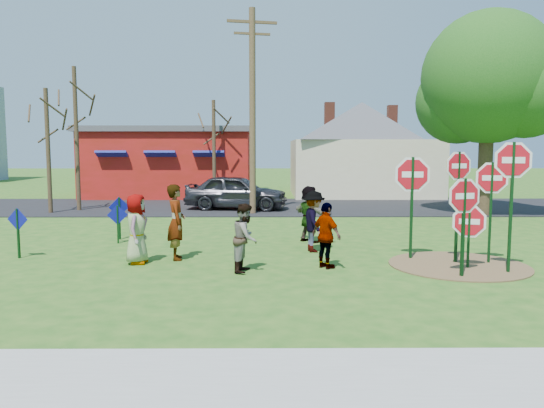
# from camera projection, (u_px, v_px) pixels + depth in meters

# --- Properties ---
(ground) EXTENTS (120.00, 120.00, 0.00)m
(ground) POSITION_uv_depth(u_px,v_px,m) (266.00, 257.00, 13.31)
(ground) COLOR #235518
(ground) RESTS_ON ground
(sidewalk) EXTENTS (22.00, 1.80, 0.08)m
(sidewalk) POSITION_uv_depth(u_px,v_px,m) (263.00, 381.00, 6.15)
(sidewalk) COLOR #9E9E99
(sidewalk) RESTS_ON ground
(road) EXTENTS (120.00, 7.50, 0.04)m
(road) POSITION_uv_depth(u_px,v_px,m) (267.00, 207.00, 24.75)
(road) COLOR black
(road) RESTS_ON ground
(dirt_patch) EXTENTS (3.20, 3.20, 0.03)m
(dirt_patch) POSITION_uv_depth(u_px,v_px,m) (458.00, 265.00, 12.35)
(dirt_patch) COLOR brown
(dirt_patch) RESTS_ON ground
(red_building) EXTENTS (9.40, 7.69, 3.90)m
(red_building) POSITION_uv_depth(u_px,v_px,m) (173.00, 161.00, 30.97)
(red_building) COLOR maroon
(red_building) RESTS_ON ground
(cream_house) EXTENTS (9.40, 9.40, 6.50)m
(cream_house) POSITION_uv_depth(u_px,v_px,m) (361.00, 145.00, 30.95)
(cream_house) COLOR beige
(cream_house) RESTS_ON ground
(stop_sign_a) EXTENTS (0.98, 0.27, 2.24)m
(stop_sign_a) POSITION_uv_depth(u_px,v_px,m) (464.00, 205.00, 11.10)
(stop_sign_a) COLOR #0E3414
(stop_sign_a) RESTS_ON ground
(stop_sign_b) EXTENTS (0.89, 0.29, 2.78)m
(stop_sign_b) POSITION_uv_depth(u_px,v_px,m) (458.00, 178.00, 12.44)
(stop_sign_b) COLOR #0E3414
(stop_sign_b) RESTS_ON ground
(stop_sign_c) EXTENTS (1.06, 0.19, 3.01)m
(stop_sign_c) POSITION_uv_depth(u_px,v_px,m) (512.00, 176.00, 11.41)
(stop_sign_c) COLOR #0E3414
(stop_sign_c) RESTS_ON ground
(stop_sign_d) EXTENTS (0.99, 0.24, 2.54)m
(stop_sign_d) POSITION_uv_depth(u_px,v_px,m) (492.00, 187.00, 12.41)
(stop_sign_d) COLOR #0E3414
(stop_sign_d) RESTS_ON ground
(stop_sign_e) EXTENTS (0.99, 0.27, 1.59)m
(stop_sign_e) POSITION_uv_depth(u_px,v_px,m) (469.00, 225.00, 12.00)
(stop_sign_e) COLOR #0E3414
(stop_sign_e) RESTS_ON ground
(stop_sign_g) EXTENTS (1.17, 0.11, 2.68)m
(stop_sign_g) POSITION_uv_depth(u_px,v_px,m) (412.00, 184.00, 12.93)
(stop_sign_g) COLOR #0E3414
(stop_sign_g) RESTS_ON ground
(blue_diamond_b) EXTENTS (0.56, 0.14, 1.26)m
(blue_diamond_b) POSITION_uv_depth(u_px,v_px,m) (18.00, 227.00, 13.14)
(blue_diamond_b) COLOR #0E3414
(blue_diamond_b) RESTS_ON ground
(blue_diamond_c) EXTENTS (0.56, 0.16, 1.12)m
(blue_diamond_c) POSITION_uv_depth(u_px,v_px,m) (118.00, 220.00, 15.21)
(blue_diamond_c) COLOR #0E3414
(blue_diamond_c) RESTS_ON ground
(blue_diamond_d) EXTENTS (0.54, 0.34, 1.29)m
(blue_diamond_d) POSITION_uv_depth(u_px,v_px,m) (119.00, 213.00, 15.87)
(blue_diamond_d) COLOR #0E3414
(blue_diamond_d) RESTS_ON ground
(person_a) EXTENTS (0.54, 0.82, 1.66)m
(person_a) POSITION_uv_depth(u_px,v_px,m) (137.00, 229.00, 12.52)
(person_a) COLOR #3A4E85
(person_a) RESTS_ON ground
(person_b) EXTENTS (0.58, 0.76, 1.86)m
(person_b) POSITION_uv_depth(u_px,v_px,m) (176.00, 222.00, 12.97)
(person_b) COLOR #1F695F
(person_b) RESTS_ON ground
(person_c) EXTENTS (0.72, 0.84, 1.52)m
(person_c) POSITION_uv_depth(u_px,v_px,m) (246.00, 238.00, 11.72)
(person_c) COLOR brown
(person_c) RESTS_ON ground
(person_d) EXTENTS (0.76, 1.13, 1.62)m
(person_d) POSITION_uv_depth(u_px,v_px,m) (314.00, 221.00, 13.98)
(person_d) COLOR #36363B
(person_d) RESTS_ON ground
(person_e) EXTENTS (0.82, 0.93, 1.51)m
(person_e) POSITION_uv_depth(u_px,v_px,m) (326.00, 236.00, 12.02)
(person_e) COLOR #49325B
(person_e) RESTS_ON ground
(person_f) EXTENTS (1.26, 1.54, 1.65)m
(person_f) POSITION_uv_depth(u_px,v_px,m) (309.00, 214.00, 15.43)
(person_f) COLOR #1E4923
(person_f) RESTS_ON ground
(suv) EXTENTS (4.72, 2.43, 1.54)m
(suv) POSITION_uv_depth(u_px,v_px,m) (236.00, 192.00, 23.49)
(suv) COLOR #2F2F34
(suv) RESTS_ON road
(utility_pole) EXTENTS (2.02, 0.51, 8.35)m
(utility_pole) POSITION_uv_depth(u_px,v_px,m) (252.00, 107.00, 21.65)
(utility_pole) COLOR #4C3823
(utility_pole) RESTS_ON ground
(leafy_tree) EXTENTS (5.73, 5.23, 8.14)m
(leafy_tree) POSITION_uv_depth(u_px,v_px,m) (492.00, 85.00, 20.98)
(leafy_tree) COLOR #382819
(leafy_tree) RESTS_ON ground
(bare_tree_west) EXTENTS (1.80, 1.80, 6.22)m
(bare_tree_west) POSITION_uv_depth(u_px,v_px,m) (76.00, 118.00, 22.79)
(bare_tree_west) COLOR #382819
(bare_tree_west) RESTS_ON ground
(bare_tree_east) EXTENTS (1.80, 1.80, 5.12)m
(bare_tree_east) POSITION_uv_depth(u_px,v_px,m) (214.00, 137.00, 26.47)
(bare_tree_east) COLOR #382819
(bare_tree_east) RESTS_ON ground
(bare_tree_mid) EXTENTS (1.80, 1.80, 5.20)m
(bare_tree_mid) POSITION_uv_depth(u_px,v_px,m) (47.00, 133.00, 21.93)
(bare_tree_mid) COLOR #382819
(bare_tree_mid) RESTS_ON ground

